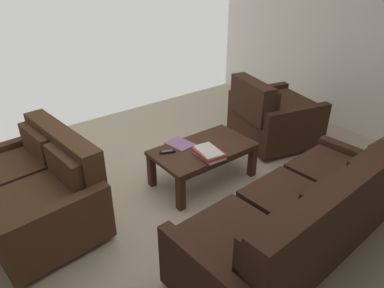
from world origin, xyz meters
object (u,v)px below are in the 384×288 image
sofa_main (302,218)px  book_stack (209,153)px  armchair_side (272,116)px  coffee_table (203,153)px  loveseat_near (37,189)px  tv_remote (167,152)px  loose_magazine (180,144)px

sofa_main → book_stack: bearing=-89.9°
sofa_main → armchair_side: 1.94m
coffee_table → armchair_side: (-1.23, -0.15, 0.03)m
loveseat_near → armchair_side: 2.80m
sofa_main → tv_remote: bearing=-78.6°
loose_magazine → book_stack: bearing=-87.5°
sofa_main → book_stack: 1.11m
book_stack → loveseat_near: bearing=-20.7°
armchair_side → tv_remote: bearing=0.6°
tv_remote → armchair_side: bearing=-179.4°
loveseat_near → coffee_table: 1.61m
coffee_table → loose_magazine: loose_magazine is taller
coffee_table → book_stack: size_ratio=3.28×
coffee_table → sofa_main: bearing=87.0°
loveseat_near → book_stack: (-1.49, 0.56, 0.09)m
sofa_main → loose_magazine: bearing=-86.9°
tv_remote → coffee_table: bearing=159.3°
coffee_table → tv_remote: 0.39m
tv_remote → loose_magazine: tv_remote is taller
sofa_main → loveseat_near: 2.24m
armchair_side → tv_remote: size_ratio=6.58×
book_stack → sofa_main: bearing=90.1°
coffee_table → loose_magazine: 0.26m
armchair_side → loose_magazine: 1.38m
loveseat_near → loose_magazine: loveseat_near is taller
loose_magazine → loveseat_near: bearing=163.7°
sofa_main → tv_remote: 1.45m
sofa_main → book_stack: (0.00, -1.11, 0.08)m
loveseat_near → armchair_side: size_ratio=1.31×
loveseat_near → loose_magazine: 1.42m
loveseat_near → book_stack: 1.59m
coffee_table → tv_remote: (0.35, -0.13, 0.08)m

